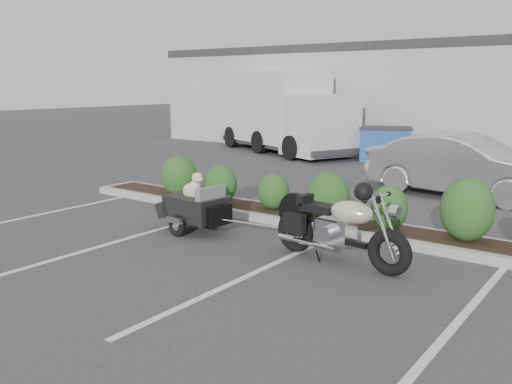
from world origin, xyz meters
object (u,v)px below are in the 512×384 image
Objects in this scene: motorcycle at (338,228)px; dumpster at (385,144)px; pet_trailer at (196,206)px; delivery_truck at (285,114)px; sedan at (464,166)px.

motorcycle is 1.10× the size of dumpster.
pet_trailer is 0.89× the size of dumpster.
delivery_truck is (-4.93, 10.26, 0.97)m from pet_trailer.
motorcycle is at bearing -29.62° from delivery_truck.
dumpster is (-0.96, 10.31, 0.12)m from pet_trailer.
pet_trailer is 0.42× the size of sedan.
motorcycle is 12.89m from delivery_truck.
motorcycle is 0.52× the size of sedan.
delivery_truck is at bearing 67.75° from sedan.
motorcycle is 10.99m from dumpster.
sedan is at bearing 94.62° from motorcycle.
dumpster is 4.06m from delivery_truck.
pet_trailer is 6.48m from sedan.
dumpster is at bearing 24.22° from delivery_truck.
motorcycle reaches higher than pet_trailer.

